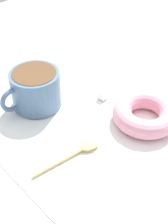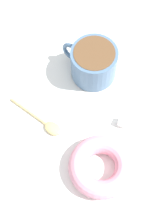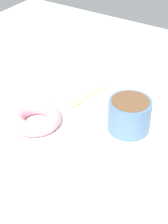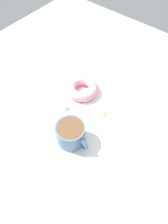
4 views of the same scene
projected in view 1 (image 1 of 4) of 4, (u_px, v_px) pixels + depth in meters
The scene contains 6 objects.
ground_plane at pixel (102, 125), 57.46cm from camera, with size 120.00×120.00×2.00cm, color #B2BCC6.
napkin at pixel (84, 121), 56.50cm from camera, with size 33.22×33.22×0.30cm, color white.
coffee_cup at pixel (35, 89), 57.55cm from camera, with size 12.03×9.22×7.11cm.
donut at pixel (145, 114), 55.17cm from camera, with size 11.64×11.64×3.38cm, color pink.
spoon at pixel (81, 149), 50.50cm from camera, with size 12.50×3.80×0.90cm.
sugar_cube at pixel (103, 95), 60.88cm from camera, with size 1.57×1.57×1.57cm, color white.
Camera 1 is at (33.12, 26.25, 38.13)cm, focal length 50.00 mm.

